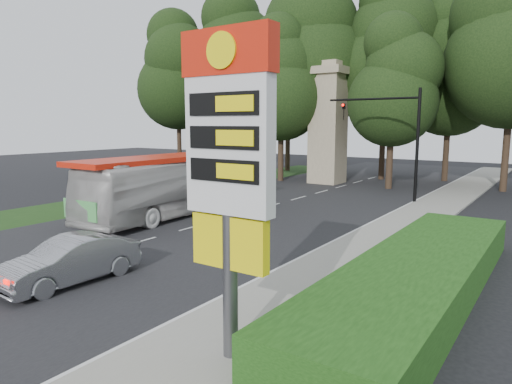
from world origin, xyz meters
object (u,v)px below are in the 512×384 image
Objects in this scene: gas_station_pylon at (229,153)px; monument at (328,122)px; traffic_signal_mast at (397,129)px; streetlight_signs at (222,131)px; sedan_silver at (70,261)px; transit_bus at (173,185)px.

gas_station_pylon is 0.68× the size of monument.
traffic_signal_mast is 0.90× the size of streetlight_signs.
monument is 2.26× the size of sedan_silver.
streetlight_signs is (-12.67, -1.99, -0.23)m from traffic_signal_mast.
gas_station_pylon is at bearing -68.20° from monument.
transit_bus is (-12.20, 10.66, -2.80)m from gas_station_pylon.
transit_bus is 2.67× the size of sedan_silver.
traffic_signal_mast is at bearing 8.92° from streetlight_signs.
gas_station_pylon reaches higher than sedan_silver.
streetlight_signs is at bearing -121.97° from monument.
traffic_signal_mast is at bearing 47.70° from transit_bus.
monument reaches higher than traffic_signal_mast.
gas_station_pylon is 0.58× the size of transit_bus.
transit_bus is at bearing -66.90° from streetlight_signs.
sedan_silver is at bearing 172.49° from gas_station_pylon.
streetlight_signs is 10.55m from transit_bus.
gas_station_pylon is at bearing -80.91° from traffic_signal_mast.
gas_station_pylon is 8.07m from sedan_silver.
monument is (-7.68, 6.00, 0.43)m from traffic_signal_mast.
sedan_silver is (-3.59, -21.07, -3.94)m from traffic_signal_mast.
streetlight_signs reaches higher than gas_station_pylon.
gas_station_pylon is 1.54× the size of sedan_silver.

